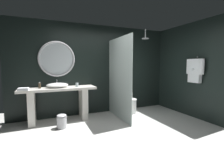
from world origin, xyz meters
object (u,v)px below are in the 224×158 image
object	(u,v)px
rain_shower_head	(145,38)
waste_bin	(62,121)
folded_hand_towel	(23,89)
hanging_bathrobe	(195,69)
vessel_sink	(57,85)
soap_dispenser	(40,86)
tumbler_cup	(77,85)
round_wall_mirror	(57,59)
toilet	(129,104)

from	to	relation	value
rain_shower_head	waste_bin	world-z (taller)	rain_shower_head
rain_shower_head	folded_hand_towel	world-z (taller)	rain_shower_head
hanging_bathrobe	folded_hand_towel	xyz separation A→B (m)	(-4.11, 1.02, -0.42)
vessel_sink	hanging_bathrobe	xyz separation A→B (m)	(3.37, -1.23, 0.39)
soap_dispenser	tumbler_cup	bearing A→B (deg)	-4.05
tumbler_cup	waste_bin	distance (m)	1.00
soap_dispenser	waste_bin	world-z (taller)	soap_dispenser
round_wall_mirror	vessel_sink	bearing A→B (deg)	-95.60
hanging_bathrobe	waste_bin	world-z (taller)	hanging_bathrobe
toilet	hanging_bathrobe	bearing A→B (deg)	-40.40
soap_dispenser	rain_shower_head	distance (m)	3.21
tumbler_cup	rain_shower_head	world-z (taller)	rain_shower_head
soap_dispenser	toilet	xyz separation A→B (m)	(2.44, -0.08, -0.67)
hanging_bathrobe	toilet	xyz separation A→B (m)	(-1.34, 1.14, -1.05)
round_wall_mirror	hanging_bathrobe	xyz separation A→B (m)	(3.35, -1.47, -0.28)
tumbler_cup	rain_shower_head	size ratio (longest dim) A/B	0.37
folded_hand_towel	soap_dispenser	bearing A→B (deg)	31.74
soap_dispenser	vessel_sink	bearing A→B (deg)	1.52
tumbler_cup	soap_dispenser	xyz separation A→B (m)	(-0.89, 0.06, 0.02)
toilet	folded_hand_towel	size ratio (longest dim) A/B	2.76
vessel_sink	folded_hand_towel	xyz separation A→B (m)	(-0.74, -0.21, -0.03)
tumbler_cup	round_wall_mirror	size ratio (longest dim) A/B	0.11
tumbler_cup	folded_hand_towel	bearing A→B (deg)	-173.47
tumbler_cup	soap_dispenser	world-z (taller)	soap_dispenser
hanging_bathrobe	vessel_sink	bearing A→B (deg)	159.92
soap_dispenser	round_wall_mirror	world-z (taller)	round_wall_mirror
vessel_sink	folded_hand_towel	world-z (taller)	vessel_sink
waste_bin	folded_hand_towel	xyz separation A→B (m)	(-0.77, 0.33, 0.73)
hanging_bathrobe	rain_shower_head	bearing A→B (deg)	129.48
vessel_sink	rain_shower_head	distance (m)	2.84
tumbler_cup	toilet	size ratio (longest dim) A/B	0.18
vessel_sink	folded_hand_towel	distance (m)	0.77
rain_shower_head	hanging_bathrobe	xyz separation A→B (m)	(0.86, -1.04, -0.92)
hanging_bathrobe	waste_bin	distance (m)	3.60
hanging_bathrobe	tumbler_cup	bearing A→B (deg)	158.17
soap_dispenser	folded_hand_towel	xyz separation A→B (m)	(-0.33, -0.20, -0.04)
vessel_sink	soap_dispenser	size ratio (longest dim) A/B	3.47
round_wall_mirror	waste_bin	xyz separation A→B (m)	(0.01, -0.78, -1.43)
soap_dispenser	round_wall_mirror	xyz separation A→B (m)	(0.44, 0.25, 0.66)
hanging_bathrobe	toilet	size ratio (longest dim) A/B	1.18
round_wall_mirror	folded_hand_towel	distance (m)	1.13
soap_dispenser	hanging_bathrobe	size ratio (longest dim) A/B	0.22
soap_dispenser	round_wall_mirror	distance (m)	0.83
vessel_sink	rain_shower_head	size ratio (longest dim) A/B	1.87
soap_dispenser	waste_bin	distance (m)	1.04
round_wall_mirror	waste_bin	bearing A→B (deg)	-89.42
vessel_sink	hanging_bathrobe	distance (m)	3.61
vessel_sink	toilet	xyz separation A→B (m)	(2.03, -0.09, -0.66)
round_wall_mirror	toilet	world-z (taller)	round_wall_mirror
tumbler_cup	soap_dispenser	distance (m)	0.90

